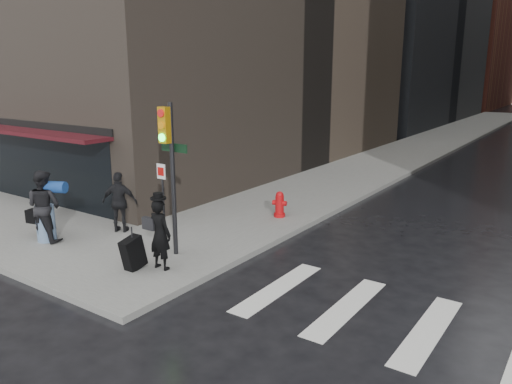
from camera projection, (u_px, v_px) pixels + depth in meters
ground at (132, 267)px, 11.91m from camera, size 140.00×140.00×0.00m
sidewalk_left at (441, 139)px, 33.44m from camera, size 4.00×50.00×0.15m
crosswalk at (475, 344)px, 8.56m from camera, size 8.50×3.00×0.01m
bldg_left_far at (421, 4)px, 65.50m from camera, size 22.00×20.00×26.00m
storefront at (31, 154)px, 16.87m from camera, size 8.40×1.11×2.83m
man_overcoat at (154, 237)px, 11.29m from camera, size 0.93×0.92×1.82m
man_jeans at (44, 206)px, 13.12m from camera, size 1.40×0.93×1.92m
man_greycoat at (120, 202)px, 13.90m from camera, size 1.08×0.85×1.71m
traffic_light at (169, 159)px, 11.77m from camera, size 0.93×0.43×3.71m
fire_hydrant at (280, 205)px, 15.43m from camera, size 0.46×0.35×0.81m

